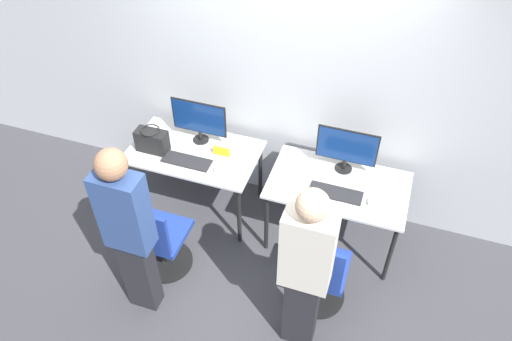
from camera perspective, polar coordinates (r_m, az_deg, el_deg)
ground_plane at (r=4.87m, az=-0.55°, el=-8.78°), size 20.00×20.00×0.00m
wall_back at (r=4.52m, az=2.92°, el=10.56°), size 12.00×0.05×2.80m
desk_left at (r=4.80m, az=-7.04°, el=1.55°), size 1.22×0.72×0.74m
monitor_left at (r=4.72m, az=-6.53°, el=5.81°), size 0.54×0.16×0.44m
keyboard_left at (r=4.64m, az=-7.92°, el=1.09°), size 0.46×0.16×0.02m
mouse_left at (r=4.53m, az=-4.50°, el=0.28°), size 0.06×0.09×0.03m
office_chair_left at (r=4.52m, az=-10.96°, el=-8.04°), size 0.48×0.48×0.89m
person_left at (r=3.88m, az=-14.36°, el=-6.56°), size 0.36×0.23×1.73m
desk_right at (r=4.50m, az=9.31°, el=-2.25°), size 1.22×0.72×0.74m
monitor_right at (r=4.44m, az=10.33°, el=2.53°), size 0.54×0.16×0.44m
keyboard_right at (r=4.36m, az=9.10°, el=-2.55°), size 0.46×0.16×0.02m
mouse_right at (r=4.33m, az=12.97°, el=-3.46°), size 0.06×0.09×0.03m
office_chair_right at (r=4.26m, az=7.20°, el=-11.89°), size 0.48×0.48×0.89m
person_right at (r=3.59m, az=5.68°, el=-11.08°), size 0.36×0.22×1.70m
handbag at (r=4.75m, az=-11.80°, el=3.37°), size 0.30×0.18×0.25m
placard_left at (r=4.66m, az=-3.96°, el=2.19°), size 0.16×0.03×0.08m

